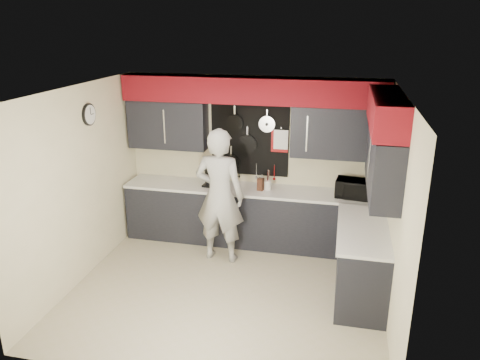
% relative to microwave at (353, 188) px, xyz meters
% --- Properties ---
extents(ground, '(4.00, 4.00, 0.00)m').
position_rel_microwave_xyz_m(ground, '(-1.55, -1.40, -1.05)').
color(ground, tan).
rests_on(ground, ground).
extents(back_wall_assembly, '(4.00, 0.36, 2.60)m').
position_rel_microwave_xyz_m(back_wall_assembly, '(-1.55, 0.20, 0.96)').
color(back_wall_assembly, beige).
rests_on(back_wall_assembly, ground).
extents(right_wall_assembly, '(0.36, 3.50, 2.60)m').
position_rel_microwave_xyz_m(right_wall_assembly, '(0.30, -1.13, 0.89)').
color(right_wall_assembly, beige).
rests_on(right_wall_assembly, ground).
extents(left_wall_assembly, '(0.05, 3.50, 2.60)m').
position_rel_microwave_xyz_m(left_wall_assembly, '(-3.55, -1.38, 0.28)').
color(left_wall_assembly, beige).
rests_on(left_wall_assembly, ground).
extents(base_cabinets, '(3.95, 2.20, 0.92)m').
position_rel_microwave_xyz_m(base_cabinets, '(-1.06, -0.27, -0.60)').
color(base_cabinets, black).
rests_on(base_cabinets, ground).
extents(microwave, '(0.52, 0.38, 0.27)m').
position_rel_microwave_xyz_m(microwave, '(0.00, 0.00, 0.00)').
color(microwave, black).
rests_on(microwave, base_cabinets).
extents(knife_block, '(0.11, 0.11, 0.19)m').
position_rel_microwave_xyz_m(knife_block, '(-1.36, -0.00, -0.04)').
color(knife_block, '#382012').
rests_on(knife_block, base_cabinets).
extents(utensil_crock, '(0.11, 0.11, 0.14)m').
position_rel_microwave_xyz_m(utensil_crock, '(-1.26, 0.05, -0.06)').
color(utensil_crock, white).
rests_on(utensil_crock, base_cabinets).
extents(coffee_maker, '(0.21, 0.24, 0.33)m').
position_rel_microwave_xyz_m(coffee_maker, '(-2.18, 0.05, 0.04)').
color(coffee_maker, black).
rests_on(coffee_maker, base_cabinets).
extents(person, '(0.76, 0.53, 1.98)m').
position_rel_microwave_xyz_m(person, '(-1.86, -0.56, -0.06)').
color(person, '#B7B7B4').
rests_on(person, ground).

